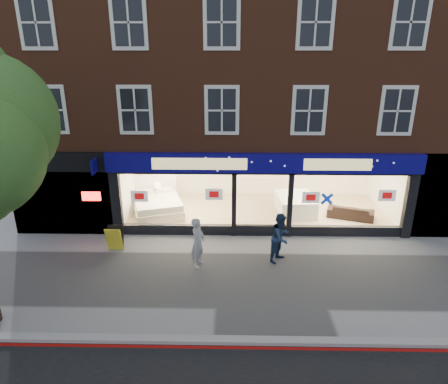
{
  "coord_description": "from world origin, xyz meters",
  "views": [
    {
      "loc": [
        -1.15,
        -10.88,
        6.94
      ],
      "look_at": [
        -1.42,
        2.5,
        1.97
      ],
      "focal_mm": 32.0,
      "sensor_mm": 36.0,
      "label": 1
    }
  ],
  "objects_px": {
    "pedestrian_grey": "(198,243)",
    "pedestrian_blue": "(281,237)",
    "display_bed": "(157,204)",
    "sofa": "(351,212)",
    "a_board": "(115,238)",
    "mattress_stack": "(295,204)"
  },
  "relations": [
    {
      "from": "sofa",
      "to": "a_board",
      "type": "height_order",
      "value": "a_board"
    },
    {
      "from": "mattress_stack",
      "to": "sofa",
      "type": "bearing_deg",
      "value": -13.53
    },
    {
      "from": "mattress_stack",
      "to": "a_board",
      "type": "distance_m",
      "value": 7.65
    },
    {
      "from": "display_bed",
      "to": "pedestrian_grey",
      "type": "distance_m",
      "value": 4.73
    },
    {
      "from": "mattress_stack",
      "to": "pedestrian_grey",
      "type": "height_order",
      "value": "pedestrian_grey"
    },
    {
      "from": "pedestrian_grey",
      "to": "mattress_stack",
      "type": "bearing_deg",
      "value": -23.61
    },
    {
      "from": "sofa",
      "to": "pedestrian_blue",
      "type": "distance_m",
      "value": 4.76
    },
    {
      "from": "pedestrian_grey",
      "to": "pedestrian_blue",
      "type": "xyz_separation_m",
      "value": [
        2.75,
        0.43,
        -0.0
      ]
    },
    {
      "from": "display_bed",
      "to": "a_board",
      "type": "distance_m",
      "value": 3.31
    },
    {
      "from": "sofa",
      "to": "display_bed",
      "type": "bearing_deg",
      "value": 16.48
    },
    {
      "from": "display_bed",
      "to": "pedestrian_blue",
      "type": "distance_m",
      "value": 6.17
    },
    {
      "from": "display_bed",
      "to": "mattress_stack",
      "type": "height_order",
      "value": "display_bed"
    },
    {
      "from": "display_bed",
      "to": "pedestrian_grey",
      "type": "relative_size",
      "value": 1.69
    },
    {
      "from": "sofa",
      "to": "pedestrian_grey",
      "type": "height_order",
      "value": "pedestrian_grey"
    },
    {
      "from": "a_board",
      "to": "pedestrian_grey",
      "type": "bearing_deg",
      "value": -15.11
    },
    {
      "from": "mattress_stack",
      "to": "pedestrian_blue",
      "type": "relative_size",
      "value": 1.17
    },
    {
      "from": "mattress_stack",
      "to": "pedestrian_grey",
      "type": "relative_size",
      "value": 1.17
    },
    {
      "from": "a_board",
      "to": "pedestrian_blue",
      "type": "distance_m",
      "value": 5.86
    },
    {
      "from": "sofa",
      "to": "a_board",
      "type": "bearing_deg",
      "value": 36.18
    },
    {
      "from": "sofa",
      "to": "a_board",
      "type": "xyz_separation_m",
      "value": [
        -9.14,
        -2.77,
        0.08
      ]
    },
    {
      "from": "pedestrian_grey",
      "to": "pedestrian_blue",
      "type": "distance_m",
      "value": 2.79
    },
    {
      "from": "a_board",
      "to": "pedestrian_grey",
      "type": "xyz_separation_m",
      "value": [
        3.06,
        -1.04,
        0.41
      ]
    }
  ]
}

